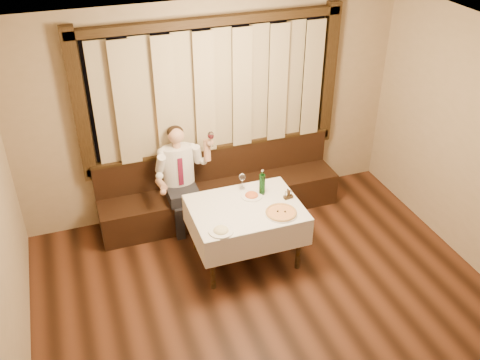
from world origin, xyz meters
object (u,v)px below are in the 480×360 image
object	(u,v)px
pizza	(281,213)
seated_man	(180,171)
pasta_cream	(221,229)
green_bottle	(262,184)
banquette	(220,193)
cruet_caddy	(288,195)
pasta_red	(252,194)
dining_table	(246,214)

from	to	relation	value
pizza	seated_man	bearing A→B (deg)	125.82
pasta_cream	seated_man	size ratio (longest dim) A/B	0.20
green_bottle	banquette	bearing A→B (deg)	108.18
cruet_caddy	pasta_red	bearing A→B (deg)	149.58
pasta_red	pasta_cream	size ratio (longest dim) A/B	0.94
dining_table	green_bottle	world-z (taller)	green_bottle
banquette	cruet_caddy	bearing A→B (deg)	-62.59
green_bottle	seated_man	bearing A→B (deg)	137.46
dining_table	green_bottle	distance (m)	0.41
green_bottle	pasta_cream	bearing A→B (deg)	-141.50
pizza	pasta_cream	bearing A→B (deg)	-173.11
banquette	cruet_caddy	distance (m)	1.25
dining_table	pasta_cream	bearing A→B (deg)	-139.34
banquette	pasta_red	bearing A→B (deg)	-80.75
pizza	seated_man	world-z (taller)	seated_man
green_bottle	dining_table	bearing A→B (deg)	-145.01
pasta_red	cruet_caddy	bearing A→B (deg)	-24.28
pizza	pasta_cream	size ratio (longest dim) A/B	1.37
banquette	pizza	size ratio (longest dim) A/B	8.61
banquette	pasta_cream	xyz separation A→B (m)	(-0.41, -1.37, 0.48)
banquette	dining_table	world-z (taller)	banquette
dining_table	pasta_cream	xyz separation A→B (m)	(-0.41, -0.35, 0.14)
green_bottle	seated_man	size ratio (longest dim) A/B	0.24
seated_man	dining_table	bearing A→B (deg)	-60.13
pizza	cruet_caddy	distance (m)	0.33
pasta_cream	dining_table	bearing A→B (deg)	40.66
dining_table	pasta_red	world-z (taller)	pasta_red
pizza	green_bottle	world-z (taller)	green_bottle
pasta_red	cruet_caddy	distance (m)	0.43
banquette	pizza	bearing A→B (deg)	-75.72
dining_table	cruet_caddy	xyz separation A→B (m)	(0.53, 0.00, 0.15)
seated_man	pasta_cream	bearing A→B (deg)	-84.32
dining_table	banquette	bearing A→B (deg)	90.00
cruet_caddy	banquette	bearing A→B (deg)	111.28
dining_table	cruet_caddy	size ratio (longest dim) A/B	10.94
green_bottle	seated_man	distance (m)	1.10
cruet_caddy	seated_man	size ratio (longest dim) A/B	0.08
banquette	green_bottle	xyz separation A→B (m)	(0.27, -0.83, 0.58)
pizza	seated_man	distance (m)	1.48
pasta_red	green_bottle	bearing A→B (deg)	5.38
pasta_cream	banquette	bearing A→B (deg)	73.44
pizza	pasta_cream	distance (m)	0.74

